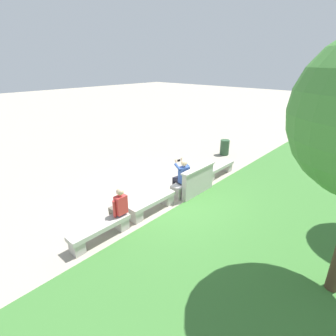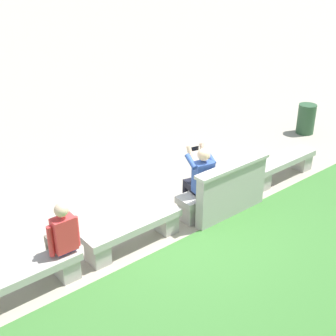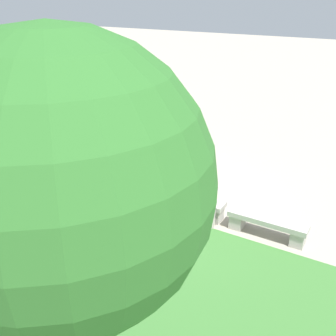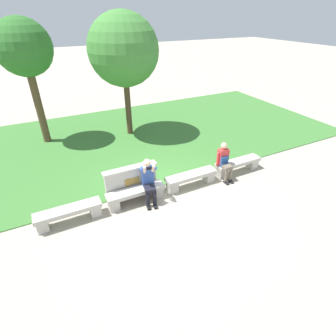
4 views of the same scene
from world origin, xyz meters
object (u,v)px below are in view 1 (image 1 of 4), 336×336
Objects in this scene: bench_main at (219,169)px; trash_bin at (225,147)px; bench_mid at (152,203)px; person_distant at (119,207)px; backpack at (120,208)px; bench_near at (190,184)px; bench_far at (100,230)px; person_photographer at (182,175)px.

trash_bin is at bearing -154.05° from bench_main.
bench_mid is 1.26m from person_distant.
backpack is 0.57× the size of trash_bin.
bench_mid is 1.35× the size of person_distant.
bench_main is 1.35× the size of person_distant.
bench_main is 1.00× the size of bench_near.
bench_mid is 1.00× the size of bench_far.
bench_main is at bearing 180.00° from bench_far.
bench_near is at bearing 15.40° from trash_bin.
backpack reaches higher than bench_main.
trash_bin is (-8.07, -1.19, 0.08)m from bench_far.
bench_main is at bearing 179.64° from backpack.
bench_main is at bearing 178.09° from person_photographer.
person_photographer reaches higher than backpack.
bench_mid is at bearing 10.87° from trash_bin.
person_distant is 2.94× the size of backpack.
bench_mid is at bearing 176.83° from person_distant.
bench_main is at bearing 179.23° from person_distant.
bench_near is 0.60m from person_photographer.
bench_mid is at bearing 180.00° from bench_far.
trash_bin reaches higher than bench_near.
person_distant is 1.68× the size of trash_bin.
bench_near is at bearing 0.00° from bench_main.
bench_mid is at bearing 2.93° from person_photographer.
person_photographer is at bearing -178.71° from bench_far.
backpack is (1.19, -0.03, 0.33)m from bench_mid.
bench_near is 1.29× the size of person_photographer.
bench_main is at bearing 180.00° from bench_near.
person_distant is (-0.68, -0.07, 0.38)m from bench_far.
bench_mid is 1.29× the size of person_photographer.
backpack is (2.67, 0.04, -0.11)m from person_photographer.
bench_near and bench_far have the same top height.
person_distant reaches higher than bench_far.
bench_far is at bearing 8.39° from trash_bin.
person_photographer is (-3.36, -0.08, 0.44)m from bench_far.
trash_bin reaches higher than bench_mid.
trash_bin is (-4.32, -1.19, 0.08)m from bench_near.
person_photographer is (-1.48, -0.08, 0.44)m from bench_mid.
person_photographer reaches higher than trash_bin.
bench_main is 4.96m from person_distant.
person_distant is at bearing -3.17° from bench_mid.
bench_main is 2.28× the size of trash_bin.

